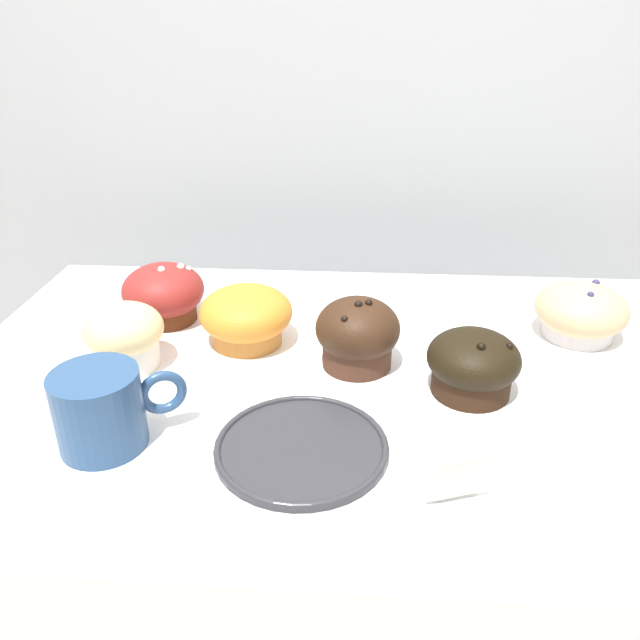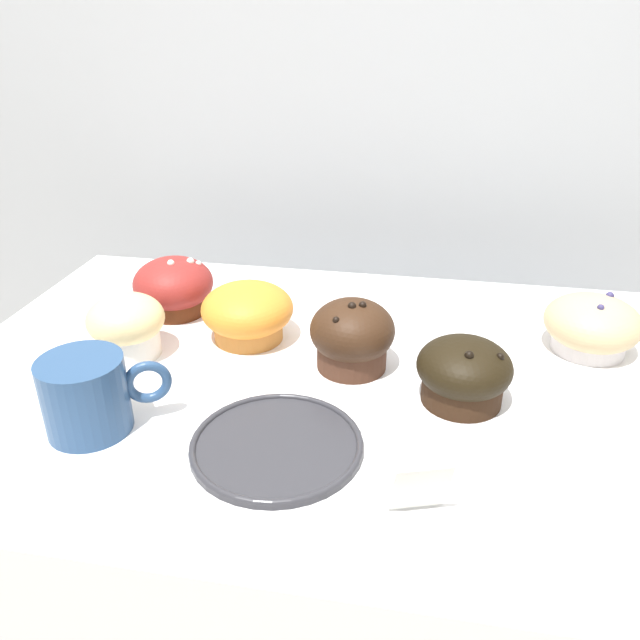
{
  "view_description": "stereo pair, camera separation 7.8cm",
  "coord_description": "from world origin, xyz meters",
  "px_view_note": "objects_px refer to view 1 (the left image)",
  "views": [
    {
      "loc": [
        0.0,
        -0.65,
        1.34
      ],
      "look_at": [
        -0.05,
        0.05,
        0.99
      ],
      "focal_mm": 35.0,
      "sensor_mm": 36.0,
      "label": 1
    },
    {
      "loc": [
        0.08,
        -0.64,
        1.34
      ],
      "look_at": [
        -0.05,
        0.05,
        0.99
      ],
      "focal_mm": 35.0,
      "sensor_mm": 36.0,
      "label": 2
    }
  ],
  "objects_px": {
    "muffin_back_left": "(162,294)",
    "coffee_cup": "(99,408)",
    "muffin_front_right": "(123,334)",
    "muffin_front_center": "(358,334)",
    "muffin_back_right": "(579,312)",
    "muffin_back_center": "(471,364)",
    "muffin_front_left": "(244,316)",
    "serving_plate": "(299,447)"
  },
  "relations": [
    {
      "from": "muffin_front_center",
      "to": "muffin_back_left",
      "type": "xyz_separation_m",
      "value": [
        -0.27,
        0.11,
        -0.0
      ]
    },
    {
      "from": "muffin_front_center",
      "to": "muffin_back_center",
      "type": "height_order",
      "value": "muffin_front_center"
    },
    {
      "from": "muffin_front_center",
      "to": "muffin_back_left",
      "type": "height_order",
      "value": "muffin_front_center"
    },
    {
      "from": "muffin_front_right",
      "to": "serving_plate",
      "type": "distance_m",
      "value": 0.28
    },
    {
      "from": "muffin_front_right",
      "to": "muffin_front_center",
      "type": "bearing_deg",
      "value": 3.14
    },
    {
      "from": "muffin_front_center",
      "to": "muffin_front_left",
      "type": "relative_size",
      "value": 0.85
    },
    {
      "from": "muffin_front_left",
      "to": "muffin_front_right",
      "type": "distance_m",
      "value": 0.15
    },
    {
      "from": "muffin_front_center",
      "to": "muffin_front_right",
      "type": "bearing_deg",
      "value": -176.86
    },
    {
      "from": "coffee_cup",
      "to": "serving_plate",
      "type": "xyz_separation_m",
      "value": [
        0.2,
        0.0,
        -0.04
      ]
    },
    {
      "from": "muffin_front_left",
      "to": "muffin_front_center",
      "type": "bearing_deg",
      "value": -18.07
    },
    {
      "from": "muffin_front_left",
      "to": "muffin_back_center",
      "type": "height_order",
      "value": "same"
    },
    {
      "from": "serving_plate",
      "to": "muffin_front_right",
      "type": "bearing_deg",
      "value": 145.81
    },
    {
      "from": "muffin_back_right",
      "to": "muffin_front_right",
      "type": "relative_size",
      "value": 1.24
    },
    {
      "from": "muffin_front_center",
      "to": "coffee_cup",
      "type": "distance_m",
      "value": 0.31
    },
    {
      "from": "muffin_front_right",
      "to": "coffee_cup",
      "type": "xyz_separation_m",
      "value": [
        0.03,
        -0.16,
        0.0
      ]
    },
    {
      "from": "muffin_front_right",
      "to": "coffee_cup",
      "type": "height_order",
      "value": "coffee_cup"
    },
    {
      "from": "muffin_back_right",
      "to": "serving_plate",
      "type": "height_order",
      "value": "muffin_back_right"
    },
    {
      "from": "muffin_back_right",
      "to": "muffin_back_center",
      "type": "xyz_separation_m",
      "value": [
        -0.16,
        -0.15,
        0.0
      ]
    },
    {
      "from": "muffin_front_left",
      "to": "muffin_back_left",
      "type": "bearing_deg",
      "value": 155.03
    },
    {
      "from": "muffin_back_center",
      "to": "serving_plate",
      "type": "distance_m",
      "value": 0.22
    },
    {
      "from": "muffin_back_right",
      "to": "coffee_cup",
      "type": "xyz_separation_m",
      "value": [
        -0.55,
        -0.27,
        0.01
      ]
    },
    {
      "from": "muffin_back_right",
      "to": "muffin_front_right",
      "type": "bearing_deg",
      "value": -169.04
    },
    {
      "from": "muffin_back_right",
      "to": "coffee_cup",
      "type": "bearing_deg",
      "value": -153.73
    },
    {
      "from": "muffin_front_center",
      "to": "muffin_back_left",
      "type": "bearing_deg",
      "value": 158.67
    },
    {
      "from": "muffin_back_center",
      "to": "muffin_back_left",
      "type": "bearing_deg",
      "value": 158.5
    },
    {
      "from": "muffin_front_left",
      "to": "muffin_back_center",
      "type": "bearing_deg",
      "value": -19.85
    },
    {
      "from": "muffin_front_right",
      "to": "coffee_cup",
      "type": "bearing_deg",
      "value": -78.73
    },
    {
      "from": "muffin_front_center",
      "to": "muffin_back_right",
      "type": "distance_m",
      "value": 0.31
    },
    {
      "from": "muffin_front_center",
      "to": "coffee_cup",
      "type": "xyz_separation_m",
      "value": [
        -0.25,
        -0.17,
        0.0
      ]
    },
    {
      "from": "muffin_front_center",
      "to": "muffin_back_center",
      "type": "xyz_separation_m",
      "value": [
        0.13,
        -0.05,
        -0.01
      ]
    },
    {
      "from": "muffin_front_left",
      "to": "serving_plate",
      "type": "relative_size",
      "value": 0.69
    },
    {
      "from": "muffin_front_right",
      "to": "muffin_back_center",
      "type": "relative_size",
      "value": 0.91
    },
    {
      "from": "muffin_front_center",
      "to": "coffee_cup",
      "type": "bearing_deg",
      "value": -145.71
    },
    {
      "from": "muffin_back_left",
      "to": "coffee_cup",
      "type": "bearing_deg",
      "value": -85.76
    },
    {
      "from": "muffin_front_right",
      "to": "muffin_back_center",
      "type": "height_order",
      "value": "muffin_front_right"
    },
    {
      "from": "muffin_front_left",
      "to": "coffee_cup",
      "type": "height_order",
      "value": "coffee_cup"
    },
    {
      "from": "coffee_cup",
      "to": "serving_plate",
      "type": "relative_size",
      "value": 0.71
    },
    {
      "from": "muffin_front_center",
      "to": "muffin_front_right",
      "type": "height_order",
      "value": "muffin_front_center"
    },
    {
      "from": "muffin_front_center",
      "to": "muffin_front_left",
      "type": "height_order",
      "value": "muffin_front_center"
    },
    {
      "from": "muffin_back_left",
      "to": "muffin_back_right",
      "type": "distance_m",
      "value": 0.57
    },
    {
      "from": "muffin_back_right",
      "to": "muffin_front_right",
      "type": "distance_m",
      "value": 0.59
    },
    {
      "from": "muffin_back_right",
      "to": "muffin_front_right",
      "type": "xyz_separation_m",
      "value": [
        -0.58,
        -0.11,
        0.01
      ]
    }
  ]
}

